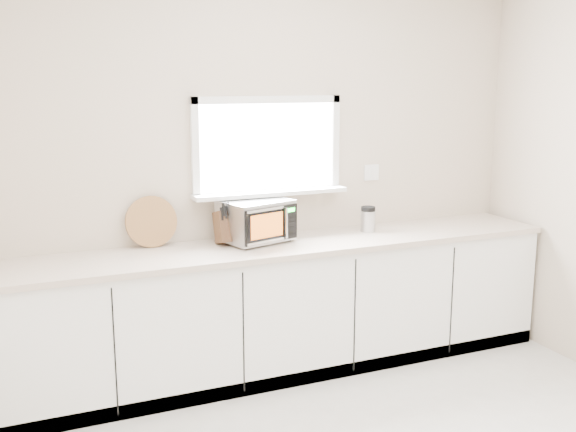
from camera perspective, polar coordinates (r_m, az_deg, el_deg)
back_wall at (r=4.78m, az=-1.80°, el=3.69°), size 4.00×0.17×2.70m
cabinets at (r=4.73m, az=-0.41°, el=-7.93°), size 3.92×0.60×0.88m
countertop at (r=4.59m, az=-0.37°, el=-2.54°), size 3.92×0.64×0.04m
microwave at (r=4.59m, az=-2.70°, el=-0.34°), size 0.53×0.46×0.29m
knife_block at (r=4.53m, az=-5.46°, el=-0.88°), size 0.10×0.21×0.29m
cutting_board at (r=4.53m, az=-11.50°, el=-0.47°), size 0.34×0.08×0.34m
coffee_grinder at (r=4.95m, az=6.78°, el=-0.24°), size 0.11×0.11×0.19m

